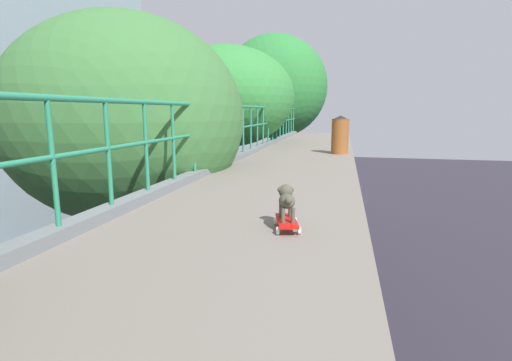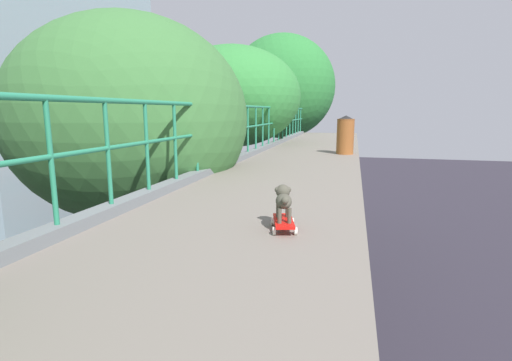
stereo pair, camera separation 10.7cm
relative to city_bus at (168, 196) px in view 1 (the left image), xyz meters
name	(u,v)px [view 1 (the left image)]	position (x,y,z in m)	size (l,w,h in m)	color
city_bus	(168,196)	(0.00, 0.00, 0.00)	(2.63, 11.75, 3.24)	#B11416
roadside_tree_mid	(126,125)	(6.24, -14.36, 4.86)	(4.47, 4.47, 8.74)	brown
roadside_tree_far	(226,100)	(6.46, -8.61, 5.46)	(4.49, 4.49, 9.06)	brown
roadside_tree_farthest	(275,88)	(6.46, 0.49, 6.39)	(5.77, 5.77, 11.09)	brown
toy_skateboard	(287,222)	(9.83, -17.73, 4.15)	(0.29, 0.47, 0.09)	red
small_dog	(287,199)	(9.82, -17.71, 4.35)	(0.20, 0.36, 0.30)	#4B483C
litter_bin	(340,134)	(10.20, -11.36, 4.55)	(0.42, 0.42, 0.93)	brown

